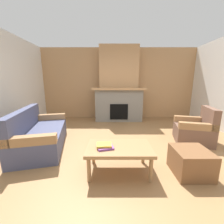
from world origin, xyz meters
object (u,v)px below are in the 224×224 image
couch (41,134)px  coffee_table (120,150)px  armchair (196,130)px  ottoman (191,162)px  fireplace (119,89)px

couch → coffee_table: size_ratio=1.95×
coffee_table → armchair: bearing=31.7°
armchair → ottoman: (-0.76, -1.21, -0.09)m
couch → coffee_table: 1.94m
fireplace → ottoman: fireplace is taller
fireplace → ottoman: size_ratio=5.19×
armchair → coffee_table: (-1.87, -1.16, 0.08)m
couch → armchair: (3.58, 0.24, 0.01)m
couch → coffee_table: bearing=-28.1°
couch → ottoman: bearing=-18.8°
fireplace → coffee_table: size_ratio=2.70×
fireplace → armchair: fireplace is taller
fireplace → coffee_table: 3.35m
armchair → ottoman: armchair is taller
couch → armchair: bearing=3.9°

